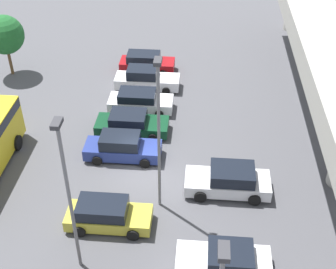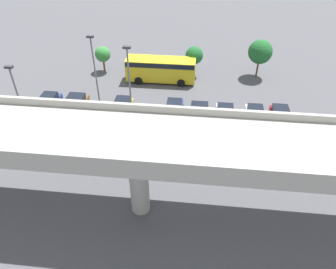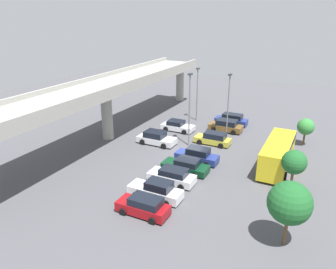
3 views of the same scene
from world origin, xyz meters
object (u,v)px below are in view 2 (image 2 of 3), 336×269
at_px(parked_car_0, 281,118).
at_px(tree_front_right, 103,54).
at_px(lamp_post_near_aisle, 95,69).
at_px(tree_front_left, 260,52).
at_px(parked_car_2, 225,116).
at_px(lamp_post_by_overpass, 130,85).
at_px(tree_front_centre, 194,55).
at_px(parked_car_3, 199,114).
at_px(lamp_post_mid_lot, 19,99).
at_px(parked_car_4, 174,111).
at_px(parked_car_9, 47,104).
at_px(parked_car_8, 75,105).
at_px(shuttle_bus, 161,68).
at_px(parked_car_5, 140,147).
at_px(parked_car_6, 122,108).
at_px(parked_car_7, 82,142).
at_px(parked_car_1, 255,118).

height_order(parked_car_0, tree_front_right, tree_front_right).
bearing_deg(lamp_post_near_aisle, tree_front_left, -151.38).
xyz_separation_m(parked_car_2, tree_front_right, (15.77, -10.29, 1.69)).
bearing_deg(parked_car_2, tree_front_right, -123.11).
height_order(lamp_post_by_overpass, tree_front_left, lamp_post_by_overpass).
relative_size(parked_car_0, tree_front_centre, 1.11).
height_order(parked_car_3, lamp_post_mid_lot, lamp_post_mid_lot).
distance_m(parked_car_4, parked_car_9, 13.99).
distance_m(parked_car_4, tree_front_centre, 10.33).
relative_size(lamp_post_by_overpass, tree_front_centre, 2.27).
bearing_deg(parked_car_3, parked_car_4, -93.08).
height_order(parked_car_8, parked_car_9, parked_car_8).
height_order(parked_car_2, parked_car_8, parked_car_8).
relative_size(lamp_post_near_aisle, lamp_post_mid_lot, 1.06).
bearing_deg(parked_car_0, shuttle_bus, -120.88).
bearing_deg(parked_car_2, parked_car_5, -52.48).
distance_m(parked_car_3, tree_front_right, 16.56).
xyz_separation_m(parked_car_2, shuttle_bus, (7.87, -8.38, 1.06)).
bearing_deg(parked_car_4, parked_car_8, -89.15).
bearing_deg(parked_car_6, lamp_post_mid_lot, -55.23).
distance_m(parked_car_2, parked_car_9, 19.43).
relative_size(parked_car_7, parked_car_8, 0.99).
distance_m(lamp_post_by_overpass, tree_front_right, 14.42).
relative_size(parked_car_1, shuttle_bus, 0.57).
height_order(parked_car_6, lamp_post_by_overpass, lamp_post_by_overpass).
relative_size(parked_car_3, parked_car_5, 1.00).
distance_m(parked_car_2, lamp_post_mid_lot, 20.07).
distance_m(parked_car_2, parked_car_7, 14.76).
height_order(lamp_post_mid_lot, lamp_post_by_overpass, lamp_post_by_overpass).
xyz_separation_m(lamp_post_near_aisle, lamp_post_by_overpass, (-4.39, 3.41, 0.26)).
bearing_deg(tree_front_right, parked_car_0, 154.98).
bearing_deg(parked_car_7, parked_car_1, -70.85).
relative_size(parked_car_1, parked_car_4, 1.04).
height_order(lamp_post_mid_lot, tree_front_left, lamp_post_mid_lot).
relative_size(parked_car_2, lamp_post_mid_lot, 0.57).
bearing_deg(lamp_post_mid_lot, shuttle_bus, -129.25).
relative_size(parked_car_8, tree_front_centre, 1.15).
bearing_deg(lamp_post_by_overpass, parked_car_4, -145.41).
relative_size(parked_car_8, shuttle_bus, 0.52).
bearing_deg(parked_car_0, parked_car_2, -87.58).
xyz_separation_m(parked_car_6, parked_car_7, (2.44, 6.08, -0.06)).
relative_size(parked_car_4, parked_car_6, 1.06).
bearing_deg(parked_car_6, parked_car_1, 88.79).
bearing_deg(tree_front_right, parked_car_9, 70.25).
bearing_deg(lamp_post_by_overpass, parked_car_9, -13.66).
height_order(parked_car_6, lamp_post_near_aisle, lamp_post_near_aisle).
distance_m(tree_front_left, tree_front_centre, 8.27).
xyz_separation_m(parked_car_9, lamp_post_by_overpass, (-10.04, 2.44, 4.38)).
bearing_deg(parked_car_7, parked_car_8, 24.93).
bearing_deg(parked_car_8, parked_car_1, 89.21).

